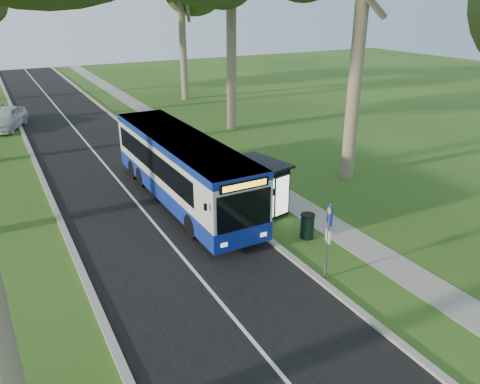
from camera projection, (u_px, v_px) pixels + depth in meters
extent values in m
plane|color=#2B4F18|center=(295.00, 262.00, 17.06)|extent=(120.00, 120.00, 0.00)
cube|color=black|center=(125.00, 189.00, 23.64)|extent=(7.00, 100.00, 0.02)
cube|color=#9E9B93|center=(189.00, 176.00, 25.16)|extent=(0.25, 100.00, 0.12)
cube|color=#9E9B93|center=(52.00, 201.00, 22.07)|extent=(0.25, 100.00, 0.12)
cube|color=white|center=(125.00, 188.00, 23.63)|extent=(0.12, 100.00, 0.00)
cube|color=gray|center=(238.00, 168.00, 26.50)|extent=(1.50, 100.00, 0.02)
cube|color=silver|center=(181.00, 166.00, 21.57)|extent=(2.56, 11.77, 2.79)
cube|color=navy|center=(182.00, 186.00, 21.96)|extent=(2.59, 11.80, 0.78)
cube|color=navy|center=(180.00, 140.00, 21.10)|extent=(2.59, 11.80, 0.31)
cube|color=black|center=(243.00, 211.00, 16.74)|extent=(2.20, 0.07, 1.42)
cube|color=yellow|center=(243.00, 186.00, 16.34)|extent=(1.76, 0.04, 0.22)
cube|color=black|center=(242.00, 244.00, 17.32)|extent=(2.35, 0.14, 0.29)
cylinder|color=black|center=(191.00, 226.00, 18.61)|extent=(0.28, 1.02, 1.02)
cylinder|color=black|center=(240.00, 215.00, 19.59)|extent=(0.28, 1.02, 1.02)
cylinder|color=black|center=(138.00, 173.00, 24.34)|extent=(0.28, 1.02, 1.02)
cylinder|color=black|center=(178.00, 166.00, 25.31)|extent=(0.28, 1.02, 1.02)
cylinder|color=gray|center=(328.00, 242.00, 15.57)|extent=(0.09, 0.09, 2.77)
cube|color=navy|center=(330.00, 215.00, 15.19)|extent=(0.15, 0.38, 0.69)
cylinder|color=yellow|center=(329.00, 211.00, 15.11)|extent=(0.08, 0.24, 0.24)
cube|color=white|center=(328.00, 236.00, 15.48)|extent=(0.14, 0.33, 0.44)
cube|color=black|center=(285.00, 193.00, 20.23)|extent=(0.10, 0.10, 2.21)
cube|color=black|center=(259.00, 177.00, 22.06)|extent=(0.10, 0.10, 2.21)
cube|color=black|center=(262.00, 163.00, 20.46)|extent=(1.99, 2.94, 0.11)
cube|color=silver|center=(273.00, 183.00, 21.14)|extent=(0.51, 2.21, 1.77)
cube|color=black|center=(276.00, 196.00, 19.90)|extent=(0.94, 0.33, 1.94)
cube|color=white|center=(277.00, 197.00, 19.83)|extent=(0.74, 0.18, 1.72)
cube|color=black|center=(263.00, 198.00, 21.50)|extent=(0.66, 1.62, 0.05)
cylinder|color=black|center=(307.00, 227.00, 18.63)|extent=(0.54, 0.54, 0.97)
cylinder|color=black|center=(308.00, 215.00, 18.43)|extent=(0.58, 0.58, 0.05)
imported|color=silver|center=(5.00, 118.00, 34.19)|extent=(3.69, 5.21, 1.65)
cylinder|color=#7A6B56|center=(356.00, 72.00, 23.12)|extent=(0.68, 0.68, 11.11)
cylinder|color=#7A6B56|center=(231.00, 44.00, 32.39)|extent=(0.70, 0.70, 12.02)
cylinder|color=#7A6B56|center=(183.00, 45.00, 43.07)|extent=(0.64, 0.64, 9.90)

